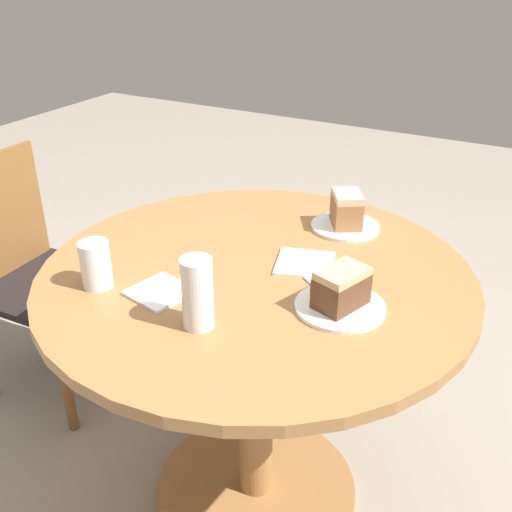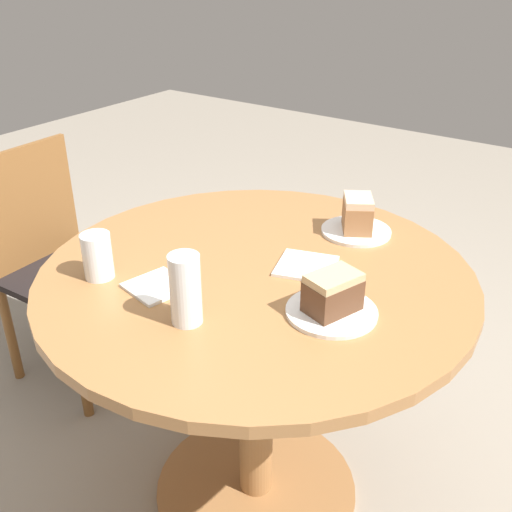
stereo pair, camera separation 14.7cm
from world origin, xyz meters
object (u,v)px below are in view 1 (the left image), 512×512
object	(u,v)px
plate_near	(340,307)
glass_water	(96,266)
plate_far	(345,226)
cake_slice_near	(341,288)
chair	(35,274)
glass_lemonade	(198,297)
cake_slice_far	(347,209)

from	to	relation	value
plate_near	glass_water	size ratio (longest dim) A/B	1.78
plate_far	cake_slice_near	distance (m)	0.43
chair	glass_water	world-z (taller)	glass_water
plate_near	glass_lemonade	xyz separation A→B (m)	(-0.20, 0.24, 0.06)
chair	glass_lemonade	distance (m)	1.11
chair	cake_slice_near	distance (m)	1.27
plate_near	cake_slice_near	bearing A→B (deg)	90.00
glass_lemonade	glass_water	size ratio (longest dim) A/B	1.40
cake_slice_near	cake_slice_far	size ratio (longest dim) A/B	1.06
cake_slice_near	glass_water	distance (m)	0.57
glass_lemonade	cake_slice_far	bearing A→B (deg)	-9.17
cake_slice_near	glass_lemonade	world-z (taller)	glass_lemonade
chair	plate_near	size ratio (longest dim) A/B	4.29
cake_slice_near	glass_water	xyz separation A→B (m)	(-0.18, 0.54, -0.00)
plate_near	glass_water	world-z (taller)	glass_water
cake_slice_near	cake_slice_far	distance (m)	0.43
plate_far	glass_lemonade	size ratio (longest dim) A/B	1.22
cake_slice_far	plate_near	bearing A→B (deg)	-160.56
plate_near	plate_far	bearing A→B (deg)	19.44
plate_far	glass_lemonade	bearing A→B (deg)	170.83
plate_near	glass_water	distance (m)	0.57
cake_slice_near	glass_lemonade	distance (m)	0.32
cake_slice_far	glass_lemonade	world-z (taller)	glass_lemonade
glass_lemonade	cake_slice_near	bearing A→B (deg)	-49.51
plate_far	cake_slice_far	size ratio (longest dim) A/B	1.53
plate_far	chair	bearing A→B (deg)	102.15
cake_slice_far	cake_slice_near	bearing A→B (deg)	-160.56
cake_slice_near	glass_lemonade	xyz separation A→B (m)	(-0.20, 0.24, 0.02)
plate_near	plate_far	xyz separation A→B (m)	(0.40, 0.14, 0.00)
chair	cake_slice_far	xyz separation A→B (m)	(0.23, -1.06, 0.38)
chair	cake_slice_far	size ratio (longest dim) A/B	6.82
chair	plate_far	size ratio (longest dim) A/B	4.46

